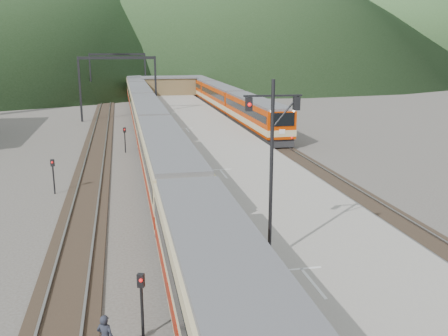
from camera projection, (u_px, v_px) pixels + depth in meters
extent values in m
cube|color=black|center=(150.00, 141.00, 49.71)|extent=(2.60, 200.00, 0.12)
cube|color=slate|center=(142.00, 140.00, 49.54)|extent=(0.10, 200.00, 0.14)
cube|color=slate|center=(157.00, 139.00, 49.82)|extent=(0.10, 200.00, 0.14)
cube|color=black|center=(98.00, 143.00, 48.72)|extent=(2.60, 200.00, 0.12)
cube|color=slate|center=(91.00, 142.00, 48.56)|extent=(0.10, 200.00, 0.14)
cube|color=slate|center=(106.00, 141.00, 48.84)|extent=(0.10, 200.00, 0.14)
cube|color=black|center=(261.00, 136.00, 51.97)|extent=(2.60, 200.00, 0.12)
cube|color=slate|center=(254.00, 136.00, 51.80)|extent=(0.10, 200.00, 0.14)
cube|color=slate|center=(268.00, 135.00, 52.09)|extent=(0.10, 200.00, 0.14)
cube|color=gray|center=(208.00, 138.00, 48.80)|extent=(8.00, 100.00, 1.00)
cube|color=black|center=(80.00, 89.00, 61.55)|extent=(0.25, 0.25, 8.00)
cube|color=black|center=(156.00, 88.00, 63.38)|extent=(0.25, 0.25, 8.00)
cube|color=black|center=(117.00, 58.00, 61.55)|extent=(9.30, 0.22, 0.35)
cube|color=black|center=(91.00, 77.00, 85.32)|extent=(0.25, 0.25, 8.00)
cube|color=black|center=(145.00, 76.00, 87.15)|extent=(0.25, 0.25, 8.00)
cube|color=black|center=(117.00, 54.00, 85.32)|extent=(9.30, 0.22, 0.35)
cube|color=brown|center=(168.00, 86.00, 86.38)|extent=(9.00, 4.00, 2.80)
cube|color=slate|center=(168.00, 77.00, 86.01)|extent=(9.40, 4.40, 0.30)
cone|color=#2C4B23|center=(368.00, 10.00, 227.02)|extent=(160.00, 160.00, 50.00)
cube|color=tan|center=(166.00, 163.00, 31.76)|extent=(2.89, 19.41, 3.52)
cube|color=tan|center=(148.00, 119.00, 50.69)|extent=(2.89, 19.41, 3.52)
cube|color=tan|center=(140.00, 99.00, 69.62)|extent=(2.89, 19.41, 3.52)
cube|color=tan|center=(135.00, 88.00, 88.54)|extent=(2.89, 19.41, 3.52)
cube|color=#A72C00|center=(255.00, 116.00, 53.69)|extent=(2.73, 18.34, 3.33)
cube|color=#A72C00|center=(221.00, 98.00, 71.60)|extent=(2.73, 18.34, 3.33)
cube|color=#A72C00|center=(200.00, 88.00, 89.51)|extent=(2.73, 18.34, 3.33)
cylinder|color=black|center=(271.00, 174.00, 18.96)|extent=(0.14, 0.14, 7.11)
cube|color=black|center=(273.00, 96.00, 18.25)|extent=(2.20, 0.19, 0.07)
cube|color=black|center=(249.00, 104.00, 18.20)|extent=(0.26, 0.19, 0.50)
cube|color=black|center=(296.00, 103.00, 18.46)|extent=(0.26, 0.19, 0.50)
cylinder|color=black|center=(142.00, 310.00, 16.07)|extent=(0.10, 0.10, 2.00)
cube|color=black|center=(141.00, 280.00, 15.82)|extent=(0.26, 0.23, 0.45)
cylinder|color=black|center=(125.00, 142.00, 44.18)|extent=(0.10, 0.10, 2.00)
cube|color=black|center=(124.00, 130.00, 43.93)|extent=(0.25, 0.21, 0.45)
cylinder|color=black|center=(54.00, 179.00, 31.89)|extent=(0.10, 0.10, 2.00)
cube|color=black|center=(52.00, 163.00, 31.64)|extent=(0.25, 0.21, 0.45)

